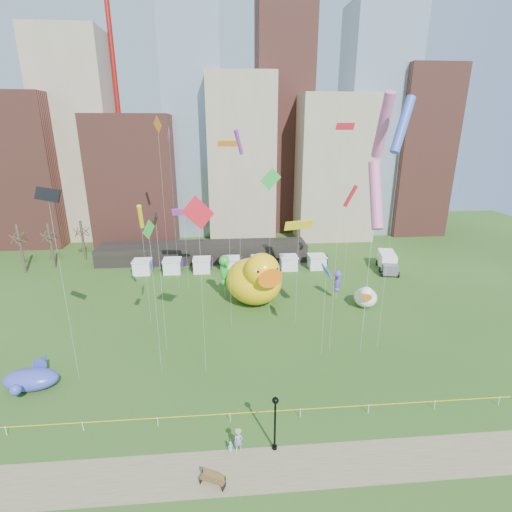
{
  "coord_description": "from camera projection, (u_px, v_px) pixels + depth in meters",
  "views": [
    {
      "loc": [
        -0.08,
        -26.43,
        23.64
      ],
      "look_at": [
        2.89,
        8.03,
        12.0
      ],
      "focal_mm": 27.0,
      "sensor_mm": 36.0,
      "label": 1
    }
  ],
  "objects": [
    {
      "name": "kite_15",
      "position": [
        239.0,
        143.0,
        48.53
      ],
      "size": [
        1.49,
        1.83,
        23.39
      ],
      "color": "silver",
      "rests_on": "ground"
    },
    {
      "name": "kite_17",
      "position": [
        383.0,
        126.0,
        39.79
      ],
      "size": [
        1.56,
        4.05,
        27.11
      ],
      "color": "silver",
      "rests_on": "ground"
    },
    {
      "name": "pavilion",
      "position": [
        203.0,
        252.0,
        71.33
      ],
      "size": [
        38.0,
        6.0,
        3.2
      ],
      "primitive_type": "cube",
      "color": "black",
      "rests_on": "ground"
    },
    {
      "name": "footpath",
      "position": [
        232.0,
        471.0,
        27.78
      ],
      "size": [
        70.0,
        4.0,
        0.02
      ],
      "primitive_type": "cube",
      "color": "brown",
      "rests_on": "ground"
    },
    {
      "name": "kite_13",
      "position": [
        326.0,
        271.0,
        38.87
      ],
      "size": [
        0.46,
        2.57,
        10.21
      ],
      "color": "silver",
      "rests_on": "ground"
    },
    {
      "name": "park_bench",
      "position": [
        213.0,
        479.0,
        26.65
      ],
      "size": [
        1.85,
        1.27,
        0.91
      ],
      "rotation": [
        0.0,
        0.0,
        -0.44
      ],
      "color": "brown",
      "rests_on": "footpath"
    },
    {
      "name": "kite_6",
      "position": [
        158.0,
        130.0,
        56.18
      ],
      "size": [
        1.5,
        2.0,
        25.19
      ],
      "color": "silver",
      "rests_on": "ground"
    },
    {
      "name": "seahorse_green",
      "position": [
        224.0,
        268.0,
        54.35
      ],
      "size": [
        1.93,
        2.18,
        6.55
      ],
      "rotation": [
        0.0,
        0.0,
        0.33
      ],
      "color": "silver",
      "rests_on": "ground"
    },
    {
      "name": "kite_0",
      "position": [
        345.0,
        132.0,
        35.46
      ],
      "size": [
        1.41,
        1.77,
        23.99
      ],
      "color": "silver",
      "rests_on": "ground"
    },
    {
      "name": "toddler",
      "position": [
        230.0,
        447.0,
        29.33
      ],
      "size": [
        0.38,
        0.34,
        0.92
      ],
      "primitive_type": "imported",
      "rotation": [
        0.0,
        0.0,
        0.41
      ],
      "color": "white",
      "rests_on": "footpath"
    },
    {
      "name": "kite_9",
      "position": [
        169.0,
        142.0,
        52.62
      ],
      "size": [
        0.6,
        2.38,
        23.6
      ],
      "color": "silver",
      "rests_on": "ground"
    },
    {
      "name": "lamppost",
      "position": [
        275.0,
        417.0,
        28.81
      ],
      "size": [
        0.51,
        0.51,
        4.88
      ],
      "color": "black",
      "rests_on": "footpath"
    },
    {
      "name": "crane_left",
      "position": [
        111.0,
        3.0,
        76.27
      ],
      "size": [
        23.0,
        1.0,
        76.0
      ],
      "color": "red",
      "rests_on": "ground"
    },
    {
      "name": "kite_11",
      "position": [
        149.0,
        236.0,
        34.65
      ],
      "size": [
        0.83,
        1.58,
        15.78
      ],
      "color": "silver",
      "rests_on": "ground"
    },
    {
      "name": "kite_1",
      "position": [
        376.0,
        196.0,
        36.88
      ],
      "size": [
        1.26,
        3.81,
        20.59
      ],
      "color": "silver",
      "rests_on": "ground"
    },
    {
      "name": "kite_7",
      "position": [
        184.0,
        212.0,
        54.94
      ],
      "size": [
        3.37,
        0.53,
        12.6
      ],
      "color": "silver",
      "rests_on": "ground"
    },
    {
      "name": "woman",
      "position": [
        238.0,
        441.0,
        29.23
      ],
      "size": [
        0.69,
        0.47,
        1.83
      ],
      "primitive_type": "imported",
      "rotation": [
        0.0,
        0.0,
        0.04
      ],
      "color": "silver",
      "rests_on": "footpath"
    },
    {
      "name": "skyline",
      "position": [
        232.0,
        137.0,
        83.51
      ],
      "size": [
        101.0,
        23.0,
        68.0
      ],
      "color": "brown",
      "rests_on": "ground"
    },
    {
      "name": "crane_right",
      "position": [
        366.0,
        10.0,
        80.49
      ],
      "size": [
        23.0,
        1.0,
        76.0
      ],
      "color": "red",
      "rests_on": "ground"
    },
    {
      "name": "kite_14",
      "position": [
        227.0,
        147.0,
        41.15
      ],
      "size": [
        2.06,
        0.37,
        22.28
      ],
      "color": "silver",
      "rests_on": "ground"
    },
    {
      "name": "vendor_tents",
      "position": [
        231.0,
        265.0,
        66.23
      ],
      "size": [
        33.24,
        2.8,
        2.4
      ],
      "color": "white",
      "rests_on": "ground"
    },
    {
      "name": "kite_2",
      "position": [
        156.0,
        219.0,
        38.28
      ],
      "size": [
        0.86,
        2.76,
        15.43
      ],
      "color": "silver",
      "rests_on": "ground"
    },
    {
      "name": "seahorse_purple",
      "position": [
        337.0,
        279.0,
        54.59
      ],
      "size": [
        1.14,
        1.43,
        4.42
      ],
      "rotation": [
        0.0,
        0.0,
        -0.04
      ],
      "color": "silver",
      "rests_on": "ground"
    },
    {
      "name": "bare_trees",
      "position": [
        51.0,
        245.0,
        67.06
      ],
      "size": [
        8.44,
        6.44,
        8.5
      ],
      "color": "#382B21",
      "rests_on": "ground"
    },
    {
      "name": "caution_tape",
      "position": [
        230.0,
        415.0,
        32.29
      ],
      "size": [
        50.0,
        0.06,
        0.9
      ],
      "color": "white",
      "rests_on": "ground"
    },
    {
      "name": "whale_inflatable",
      "position": [
        32.0,
        378.0,
        36.5
      ],
      "size": [
        5.1,
        6.56,
        2.25
      ],
      "rotation": [
        0.0,
        0.0,
        -0.0
      ],
      "color": "#4D3CA4",
      "rests_on": "ground"
    },
    {
      "name": "kite_12",
      "position": [
        141.0,
        217.0,
        44.25
      ],
      "size": [
        0.69,
        1.79,
        15.32
      ],
      "color": "silver",
      "rests_on": "ground"
    },
    {
      "name": "big_duck",
      "position": [
        255.0,
        279.0,
        53.2
      ],
      "size": [
        10.03,
        11.4,
        8.01
      ],
      "rotation": [
        0.0,
        0.0,
        0.32
      ],
      "color": "yellow",
      "rests_on": "ground"
    },
    {
      "name": "kite_3",
      "position": [
        271.0,
        182.0,
        45.24
      ],
      "size": [
        2.58,
        0.59,
        19.14
      ],
      "color": "silver",
      "rests_on": "ground"
    },
    {
      "name": "small_duck",
      "position": [
        366.0,
        297.0,
        52.78
      ],
      "size": [
        4.13,
        4.69,
        3.29
      ],
      "rotation": [
        0.0,
        0.0,
        -0.33
      ],
      "color": "white",
      "rests_on": "ground"
    },
    {
      "name": "box_truck",
      "position": [
        387.0,
        262.0,
        66.49
      ],
      "size": [
        4.1,
        7.34,
        2.95
      ],
      "rotation": [
        0.0,
        0.0,
        -0.24
      ],
      "color": "white",
      "rests_on": "ground"
    },
    {
      "name": "kite_4",
      "position": [
        299.0,
        225.0,
        44.88
      ],
      "size": [
        3.59,
        1.47,
        13.31
      ],
      "color": "silver",
      "rests_on": "ground"
    },
    {
      "name": "kite_10",
      "position": [
        48.0,
        196.0,
        32.13
      ],
      "size": [
        3.08,
        2.51,
        18.81
      ],
      "color": "silver",
      "rests_on": "ground"
    },
    {
      "name": "ground",
      "position": [
        230.0,
        421.0,
        32.51
      ],
      "size": [
        160.0,
        160.0,
        0.0
      ],
      "primitive_type": "plane",
      "color": "#284E18",
      "rests_on": "ground"
    },
    {
      "name": "kite_8",
      "position": [
        350.0,
        196.0,
        55.24
      ],
      "size": [
        1.92,
        1.6,
        15.87
      ],
      "color": "silver",
      "rests_on": "ground"
    },
    {
      "name": "kite_16",
      "position": [
        198.0,
        215.0,
        33.97
      ],
      "size": [
        2.82,
        1.38,
        18.01
      ],
      "color": "silver",
      "rests_on": "ground"
    },
    {
      "name": "kite_5",
      "position": [
        403.0,
        125.0,
        35.94
      ],
      "size": [
        2.92,
        2.74,
        26.47
      ],
      "color": "silver",
      "rests_on": "ground"
    }
  ]
}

